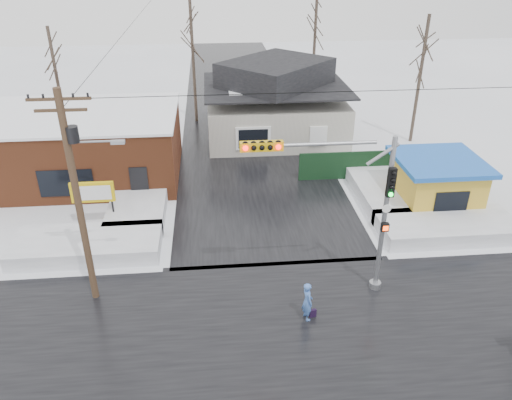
{
  "coord_description": "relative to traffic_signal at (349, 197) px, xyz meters",
  "views": [
    {
      "loc": [
        -2.78,
        -13.88,
        13.56
      ],
      "look_at": [
        -0.93,
        5.98,
        3.0
      ],
      "focal_mm": 35.0,
      "sensor_mm": 36.0,
      "label": 1
    }
  ],
  "objects": [
    {
      "name": "ground",
      "position": [
        -2.43,
        -2.97,
        -4.54
      ],
      "size": [
        120.0,
        120.0,
        0.0
      ],
      "primitive_type": "plane",
      "color": "white",
      "rests_on": "ground"
    },
    {
      "name": "road_ns",
      "position": [
        -2.43,
        -2.97,
        -4.53
      ],
      "size": [
        10.0,
        120.0,
        0.02
      ],
      "primitive_type": "cube",
      "color": "black",
      "rests_on": "ground"
    },
    {
      "name": "road_ew",
      "position": [
        -2.43,
        -2.97,
        -4.53
      ],
      "size": [
        120.0,
        10.0,
        0.02
      ],
      "primitive_type": "cube",
      "color": "black",
      "rests_on": "ground"
    },
    {
      "name": "snowbank_nw",
      "position": [
        -11.43,
        4.03,
        -4.14
      ],
      "size": [
        7.0,
        3.0,
        0.8
      ],
      "primitive_type": "cube",
      "color": "white",
      "rests_on": "ground"
    },
    {
      "name": "snowbank_ne",
      "position": [
        6.57,
        4.03,
        -4.14
      ],
      "size": [
        7.0,
        3.0,
        0.8
      ],
      "primitive_type": "cube",
      "color": "white",
      "rests_on": "ground"
    },
    {
      "name": "snowbank_nside_w",
      "position": [
        -9.43,
        9.03,
        -4.14
      ],
      "size": [
        3.0,
        8.0,
        0.8
      ],
      "primitive_type": "cube",
      "color": "white",
      "rests_on": "ground"
    },
    {
      "name": "snowbank_nside_e",
      "position": [
        4.57,
        9.03,
        -4.14
      ],
      "size": [
        3.0,
        8.0,
        0.8
      ],
      "primitive_type": "cube",
      "color": "white",
      "rests_on": "ground"
    },
    {
      "name": "traffic_signal",
      "position": [
        0.0,
        0.0,
        0.0
      ],
      "size": [
        6.05,
        0.68,
        7.0
      ],
      "color": "gray",
      "rests_on": "ground"
    },
    {
      "name": "utility_pole",
      "position": [
        -10.36,
        0.53,
        0.57
      ],
      "size": [
        3.15,
        0.44,
        9.0
      ],
      "color": "#382619",
      "rests_on": "ground"
    },
    {
      "name": "brick_building",
      "position": [
        -13.43,
        13.03,
        -2.46
      ],
      "size": [
        12.2,
        8.2,
        4.12
      ],
      "color": "brown",
      "rests_on": "ground"
    },
    {
      "name": "marquee_sign",
      "position": [
        -11.43,
        6.53,
        -2.62
      ],
      "size": [
        2.2,
        0.21,
        2.55
      ],
      "color": "black",
      "rests_on": "ground"
    },
    {
      "name": "house",
      "position": [
        -0.43,
        19.03,
        -1.92
      ],
      "size": [
        10.4,
        8.4,
        5.76
      ],
      "color": "beige",
      "rests_on": "ground"
    },
    {
      "name": "kiosk",
      "position": [
        7.07,
        7.03,
        -3.08
      ],
      "size": [
        4.6,
        4.6,
        2.88
      ],
      "color": "gold",
      "rests_on": "ground"
    },
    {
      "name": "fence",
      "position": [
        4.07,
        11.03,
        -3.64
      ],
      "size": [
        8.0,
        0.12,
        1.8
      ],
      "primitive_type": "cube",
      "color": "black",
      "rests_on": "ground"
    },
    {
      "name": "tree_far_left",
      "position": [
        -6.43,
        23.03,
        3.41
      ],
      "size": [
        3.0,
        3.0,
        10.0
      ],
      "color": "#332821",
      "rests_on": "ground"
    },
    {
      "name": "tree_far_right",
      "position": [
        9.57,
        17.03,
        2.62
      ],
      "size": [
        3.0,
        3.0,
        9.0
      ],
      "color": "#332821",
      "rests_on": "ground"
    },
    {
      "name": "tree_far_west",
      "position": [
        -16.43,
        21.03,
        1.82
      ],
      "size": [
        3.0,
        3.0,
        8.0
      ],
      "color": "#332821",
      "rests_on": "ground"
    },
    {
      "name": "pedestrian",
      "position": [
        -1.76,
        -1.64,
        -3.69
      ],
      "size": [
        0.54,
        0.7,
        1.7
      ],
      "primitive_type": "imported",
      "rotation": [
        0.0,
        0.0,
        1.81
      ],
      "color": "#436DBC",
      "rests_on": "ground"
    },
    {
      "name": "shopping_bag",
      "position": [
        -1.5,
        -1.59,
        -4.36
      ],
      "size": [
        0.3,
        0.18,
        0.35
      ],
      "primitive_type": "cube",
      "rotation": [
        0.0,
        0.0,
        0.21
      ],
      "color": "black",
      "rests_on": "ground"
    }
  ]
}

